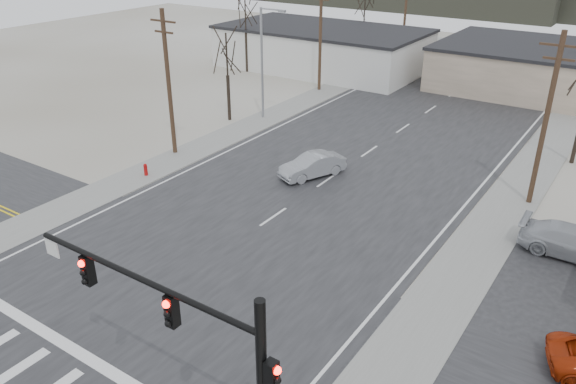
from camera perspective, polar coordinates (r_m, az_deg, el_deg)
name	(u,v)px	position (r m, az deg, el deg)	size (l,w,h in m)	color
ground	(172,287)	(26.54, -11.70, -9.40)	(140.00, 140.00, 0.00)	silver
main_road	(335,175)	(36.96, 4.79, 1.74)	(18.00, 110.00, 0.05)	black
cross_road	(172,286)	(26.53, -11.70, -9.37)	(90.00, 10.00, 0.04)	black
sidewalk_left	(253,124)	(46.30, -3.63, 6.86)	(3.00, 90.00, 0.06)	gray
sidewalk_right	(521,187)	(38.14, 22.61, 0.52)	(3.00, 90.00, 0.06)	gray
traffic_signal_mast	(205,353)	(15.77, -8.48, -15.86)	(8.95, 0.43, 7.20)	black
fire_hydrant	(146,170)	(37.73, -14.26, 2.22)	(0.24, 0.24, 0.87)	#A50C0C
building_left_far	(322,48)	(64.68, 3.48, 14.41)	(22.30, 12.30, 4.50)	silver
upole_left_b	(168,81)	(39.67, -12.05, 10.93)	(2.20, 0.30, 10.00)	#442F1F
upole_left_c	(320,36)	(55.11, 3.30, 15.55)	(2.20, 0.30, 10.00)	#442F1F
upole_left_d	(405,10)	(72.80, 11.85, 17.60)	(2.20, 0.30, 10.00)	#442F1F
upole_right_a	(546,118)	(34.37, 24.76, 6.80)	(2.20, 0.30, 10.00)	#442F1F
streetlight_main	(264,58)	(46.58, -2.47, 13.47)	(2.40, 0.25, 9.00)	gray
tree_left_near	(227,57)	(46.35, -6.24, 13.47)	(3.30, 3.30, 7.35)	#2C231A
tree_left_far	(365,5)	(68.28, 7.82, 18.27)	(3.96, 3.96, 8.82)	#2C231A
tree_left_mid	(245,12)	(62.45, -4.36, 17.73)	(3.96, 3.96, 8.82)	#2C231A
sedan_crossing	(312,165)	(36.39, 2.49, 2.71)	(1.56, 4.47, 1.47)	gray
car_far_a	(546,83)	(60.96, 24.77, 10.04)	(2.21, 5.45, 1.58)	black
car_far_b	(456,42)	(79.16, 16.67, 14.40)	(1.55, 3.86, 1.32)	black
car_parked_silver	(575,243)	(31.11, 27.13, -4.62)	(2.13, 5.23, 1.52)	#A1A5AC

